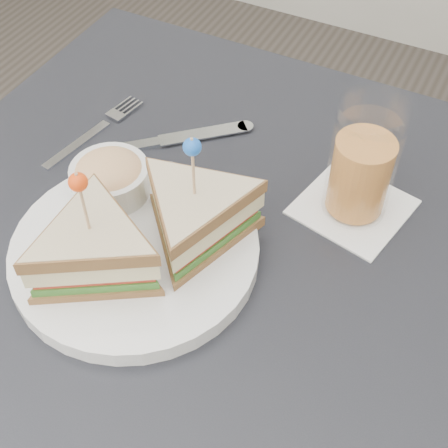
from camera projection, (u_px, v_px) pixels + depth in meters
table at (213, 296)px, 0.75m from camera, size 0.80×0.80×0.75m
plate_meal at (140, 230)px, 0.66m from camera, size 0.31×0.30×0.16m
cutlery_fork at (98, 129)px, 0.84m from camera, size 0.05×0.17×0.01m
cutlery_knife at (167, 140)px, 0.82m from camera, size 0.17×0.16×0.01m
drink_set at (362, 166)px, 0.70m from camera, size 0.14×0.14×0.15m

